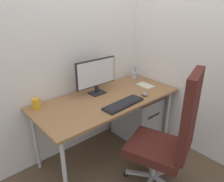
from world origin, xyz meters
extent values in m
plane|color=brown|center=(0.00, 0.00, 0.00)|extent=(8.00, 8.00, 0.00)
cube|color=white|center=(0.00, 0.39, 1.40)|extent=(3.27, 0.04, 2.80)
cube|color=white|center=(0.83, -0.24, 1.40)|extent=(0.04, 2.41, 2.80)
cube|color=#996B42|center=(0.00, 0.00, 0.71)|extent=(1.59, 0.73, 0.03)
cylinder|color=silver|center=(-0.73, -0.30, 0.35)|extent=(0.04, 0.04, 0.70)
cylinder|color=silver|center=(0.73, -0.30, 0.35)|extent=(0.04, 0.04, 0.70)
cylinder|color=silver|center=(-0.73, 0.30, 0.35)|extent=(0.04, 0.04, 0.70)
cylinder|color=silver|center=(0.73, 0.30, 0.35)|extent=(0.04, 0.04, 0.70)
sphere|color=black|center=(0.31, -0.72, 0.03)|extent=(0.05, 0.05, 0.05)
cube|color=#B2B5BA|center=(0.18, -0.68, 0.07)|extent=(0.27, 0.11, 0.03)
sphere|color=black|center=(0.20, -0.41, 0.03)|extent=(0.05, 0.05, 0.05)
cube|color=#B2B5BA|center=(0.12, -0.53, 0.07)|extent=(0.19, 0.25, 0.03)
sphere|color=black|center=(-0.12, -0.42, 0.03)|extent=(0.05, 0.05, 0.05)
cube|color=#B2B5BA|center=(-0.04, -0.53, 0.07)|extent=(0.19, 0.24, 0.03)
cylinder|color=#B2B5BA|center=(0.04, -0.64, 0.22)|extent=(0.04, 0.04, 0.28)
cube|color=#4C1E19|center=(0.04, -0.64, 0.41)|extent=(0.59, 0.62, 0.09)
cube|color=#4C1E19|center=(0.13, -0.88, 0.82)|extent=(0.41, 0.20, 0.74)
cube|color=#B2B5BA|center=(0.52, 0.03, 0.28)|extent=(0.43, 0.53, 0.57)
cube|color=#262628|center=(0.52, -0.24, 0.40)|extent=(0.21, 0.01, 0.02)
cube|color=black|center=(-0.02, 0.17, 0.73)|extent=(0.17, 0.14, 0.01)
cube|color=black|center=(-0.02, 0.18, 0.78)|extent=(0.04, 0.02, 0.09)
cube|color=black|center=(-0.02, 0.18, 0.96)|extent=(0.51, 0.02, 0.30)
cube|color=silver|center=(-0.02, 0.16, 0.96)|extent=(0.49, 0.01, 0.28)
cube|color=black|center=(0.00, -0.24, 0.73)|extent=(0.47, 0.17, 0.02)
cube|color=black|center=(0.00, -0.24, 0.75)|extent=(0.43, 0.14, 0.00)
ellipsoid|color=gray|center=(0.33, -0.23, 0.74)|extent=(0.08, 0.09, 0.04)
cylinder|color=#B2B5BA|center=(0.66, 0.23, 0.77)|extent=(0.07, 0.07, 0.09)
cylinder|color=#B2B5BA|center=(0.65, 0.23, 0.83)|extent=(0.03, 0.01, 0.13)
cylinder|color=#B2B5BA|center=(0.67, 0.23, 0.83)|extent=(0.03, 0.01, 0.13)
torus|color=black|center=(0.66, 0.23, 0.78)|extent=(0.03, 0.04, 0.01)
cylinder|color=#337FD8|center=(0.66, 0.22, 0.82)|extent=(0.01, 0.02, 0.15)
cube|color=beige|center=(0.55, -0.05, 0.73)|extent=(0.14, 0.21, 0.02)
cylinder|color=orange|center=(-0.68, 0.25, 0.78)|extent=(0.07, 0.07, 0.11)
torus|color=orange|center=(-0.63, 0.25, 0.78)|extent=(0.05, 0.01, 0.05)
camera|label=1|loc=(-1.32, -1.57, 1.66)|focal=33.51mm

